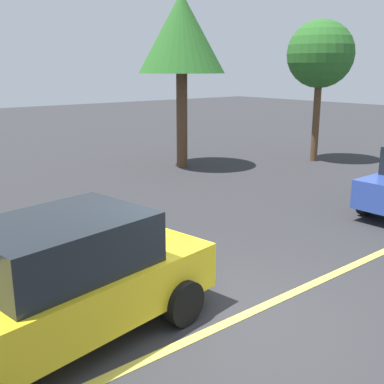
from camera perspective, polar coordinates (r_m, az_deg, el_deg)
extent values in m
plane|color=#2D2D30|center=(6.87, 4.71, -15.38)|extent=(80.00, 80.00, 0.00)
cube|color=#E0D14C|center=(9.01, 18.75, -8.51)|extent=(28.00, 0.16, 0.01)
cylinder|color=black|center=(12.11, 20.36, -1.16)|extent=(0.64, 0.23, 0.64)
cube|color=gold|center=(6.27, -16.74, -12.31)|extent=(4.62, 2.41, 0.67)
cube|color=black|center=(6.11, -15.44, -6.11)|extent=(2.33, 1.85, 0.67)
cylinder|color=black|center=(6.65, -1.05, -13.23)|extent=(0.67, 0.32, 0.64)
cylinder|color=black|center=(7.83, -10.61, -9.04)|extent=(0.67, 0.32, 0.64)
cylinder|color=#513823|center=(16.86, -1.23, 8.58)|extent=(0.39, 0.39, 3.29)
cone|color=#286023|center=(16.81, -1.29, 18.69)|extent=(2.98, 2.98, 2.65)
cylinder|color=#513823|center=(18.60, 14.80, 8.68)|extent=(0.26, 0.26, 3.29)
sphere|color=#286023|center=(18.52, 15.28, 15.82)|extent=(2.44, 2.44, 2.44)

